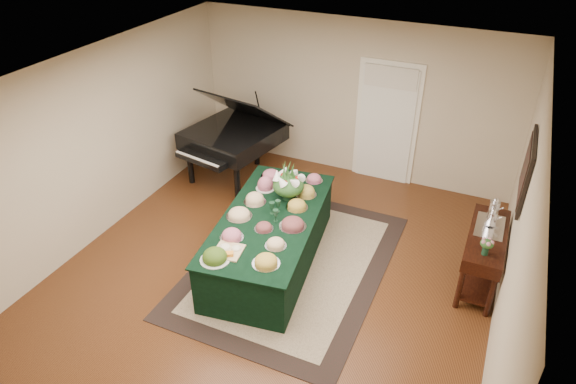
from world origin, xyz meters
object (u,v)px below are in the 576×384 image
at_px(buffet_table, 270,239).
at_px(grand_piano, 233,136).
at_px(floral_centerpiece, 288,182).
at_px(mahogany_sideboard, 485,246).

relative_size(buffet_table, grand_piano, 1.50).
xyz_separation_m(floral_centerpiece, mahogany_sideboard, (2.62, 0.18, -0.39)).
height_order(buffet_table, floral_centerpiece, floral_centerpiece).
distance_m(floral_centerpiece, mahogany_sideboard, 2.66).
distance_m(grand_piano, mahogany_sideboard, 4.38).
bearing_deg(mahogany_sideboard, buffet_table, -165.46).
bearing_deg(buffet_table, mahogany_sideboard, 14.54).
bearing_deg(grand_piano, floral_centerpiece, -38.88).
bearing_deg(grand_piano, buffet_table, -49.08).
bearing_deg(grand_piano, mahogany_sideboard, -14.69).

